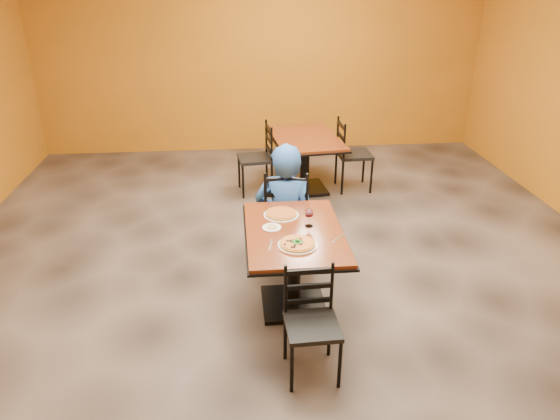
{
  "coord_description": "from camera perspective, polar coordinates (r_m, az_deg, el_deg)",
  "views": [
    {
      "loc": [
        -0.47,
        -4.26,
        2.71
      ],
      "look_at": [
        -0.1,
        -0.3,
        0.85
      ],
      "focal_mm": 32.85,
      "sensor_mm": 36.0,
      "label": 1
    }
  ],
  "objects": [
    {
      "name": "chair_second_right",
      "position": [
        6.96,
        8.28,
        6.1
      ],
      "size": [
        0.45,
        0.45,
        0.96
      ],
      "primitive_type": null,
      "rotation": [
        0.0,
        0.0,
        1.6
      ],
      "color": "black",
      "rests_on": "floor"
    },
    {
      "name": "table_second",
      "position": [
        6.82,
        2.81,
        6.6
      ],
      "size": [
        0.98,
        1.35,
        0.75
      ],
      "rotation": [
        0.0,
        0.0,
        0.11
      ],
      "color": "maroon",
      "rests_on": "floor"
    },
    {
      "name": "side_plate",
      "position": [
        4.3,
        -0.93,
        -1.98
      ],
      "size": [
        0.16,
        0.16,
        0.01
      ],
      "primitive_type": "cylinder",
      "color": "white",
      "rests_on": "table_main"
    },
    {
      "name": "dip",
      "position": [
        4.3,
        -0.93,
        -1.87
      ],
      "size": [
        0.09,
        0.09,
        0.01
      ],
      "primitive_type": "cylinder",
      "color": "tan",
      "rests_on": "side_plate"
    },
    {
      "name": "knife",
      "position": [
        4.17,
        6.48,
        -3.16
      ],
      "size": [
        0.15,
        0.17,
        0.0
      ],
      "primitive_type": "cube",
      "rotation": [
        0.0,
        0.0,
        -0.73
      ],
      "color": "silver",
      "rests_on": "table_main"
    },
    {
      "name": "pizza_far",
      "position": [
        4.52,
        0.13,
        -0.36
      ],
      "size": [
        0.28,
        0.28,
        0.02
      ],
      "primitive_type": "cylinder",
      "color": "#C18325",
      "rests_on": "plate_far"
    },
    {
      "name": "fork",
      "position": [
        4.04,
        -1.06,
        -3.92
      ],
      "size": [
        0.05,
        0.19,
        0.0
      ],
      "primitive_type": "cube",
      "rotation": [
        0.0,
        0.0,
        -0.2
      ],
      "color": "silver",
      "rests_on": "table_main"
    },
    {
      "name": "chair_main_far",
      "position": [
        5.22,
        0.65,
        -0.13
      ],
      "size": [
        0.48,
        0.48,
        0.98
      ],
      "primitive_type": null,
      "rotation": [
        0.0,
        0.0,
        3.05
      ],
      "color": "black",
      "rests_on": "floor"
    },
    {
      "name": "plate_main",
      "position": [
        4.04,
        1.96,
        -3.94
      ],
      "size": [
        0.31,
        0.31,
        0.01
      ],
      "primitive_type": "cylinder",
      "color": "white",
      "rests_on": "table_main"
    },
    {
      "name": "chair_second_left",
      "position": [
        6.79,
        -2.82,
        5.71
      ],
      "size": [
        0.47,
        0.47,
        0.94
      ],
      "primitive_type": null,
      "rotation": [
        0.0,
        0.0,
        -1.46
      ],
      "color": "black",
      "rests_on": "floor"
    },
    {
      "name": "table_main",
      "position": [
        4.36,
        1.57,
        -4.55
      ],
      "size": [
        0.83,
        1.23,
        0.75
      ],
      "color": "maroon",
      "rests_on": "floor"
    },
    {
      "name": "chair_main_near",
      "position": [
        3.74,
        3.61,
        -12.85
      ],
      "size": [
        0.39,
        0.39,
        0.83
      ],
      "primitive_type": null,
      "rotation": [
        0.0,
        0.0,
        0.03
      ],
      "color": "black",
      "rests_on": "floor"
    },
    {
      "name": "plate_far",
      "position": [
        4.53,
        0.13,
        -0.55
      ],
      "size": [
        0.31,
        0.31,
        0.01
      ],
      "primitive_type": "cylinder",
      "color": "white",
      "rests_on": "table_main"
    },
    {
      "name": "pizza_main",
      "position": [
        4.03,
        1.96,
        -3.74
      ],
      "size": [
        0.28,
        0.28,
        0.02
      ],
      "primitive_type": "cylinder",
      "color": "#812F09",
      "rests_on": "plate_main"
    },
    {
      "name": "wall_back",
      "position": [
        8.37,
        -2.11,
        16.7
      ],
      "size": [
        7.0,
        0.01,
        3.0
      ],
      "primitive_type": "cube",
      "color": "#B06213",
      "rests_on": "ground"
    },
    {
      "name": "floor",
      "position": [
        5.07,
        0.83,
        -7.24
      ],
      "size": [
        7.0,
        8.0,
        0.01
      ],
      "primitive_type": "cube",
      "color": "black",
      "rests_on": "ground"
    },
    {
      "name": "wine_glass",
      "position": [
        4.31,
        3.25,
        -0.73
      ],
      "size": [
        0.08,
        0.08,
        0.18
      ],
      "primitive_type": null,
      "color": "white",
      "rests_on": "table_main"
    },
    {
      "name": "diner",
      "position": [
        5.04,
        0.61,
        0.63
      ],
      "size": [
        0.71,
        0.56,
        1.25
      ],
      "primitive_type": "imported",
      "rotation": [
        0.0,
        0.0,
        2.87
      ],
      "color": "navy",
      "rests_on": "floor"
    }
  ]
}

